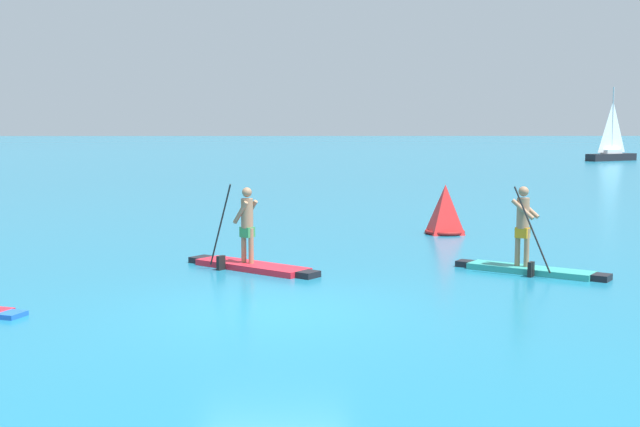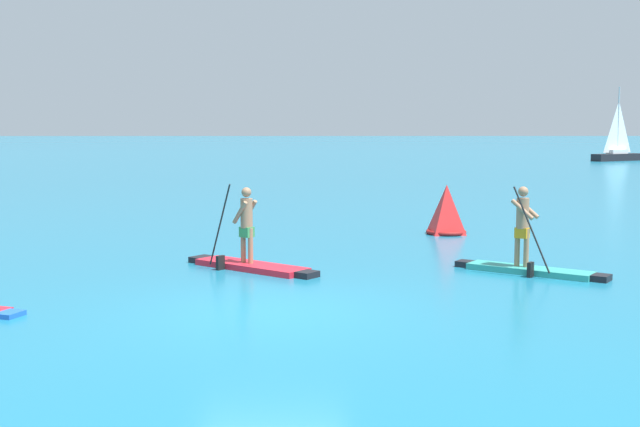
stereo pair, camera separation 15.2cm
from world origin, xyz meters
name	(u,v)px [view 2 (the right image)]	position (x,y,z in m)	size (l,w,h in m)	color
ground	(272,311)	(0.00, 0.00, 0.00)	(440.00, 440.00, 0.00)	#196B8C
paddleboarder_mid_center	(249,255)	(-0.66, 3.96, 0.31)	(2.95, 2.50, 1.87)	red
paddleboarder_far_right	(528,256)	(5.19, 3.39, 0.36)	(2.88, 2.22, 1.85)	teal
race_marker_buoy	(446,212)	(4.51, 9.58, 0.63)	(1.30, 1.30, 1.41)	red
sailboat_right_horizon	(617,151)	(27.25, 56.93, 0.85)	(5.05, 3.40, 6.34)	black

